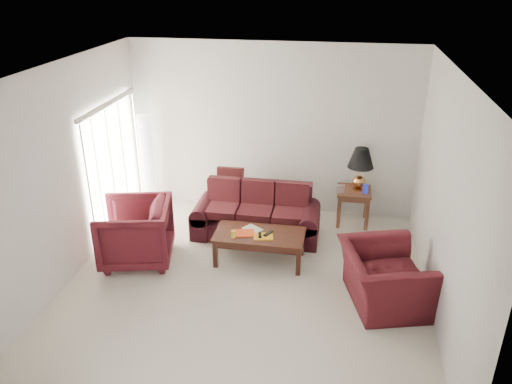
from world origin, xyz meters
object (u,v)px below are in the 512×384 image
sofa (256,212)px  end_table (353,206)px  armchair_right (384,277)px  coffee_table (259,247)px  armchair_left (135,233)px  floor_lamp (148,163)px

sofa → end_table: 1.74m
sofa → end_table: size_ratio=3.32×
armchair_right → coffee_table: bearing=52.3°
end_table → armchair_left: 3.70m
end_table → armchair_left: armchair_left is taller
armchair_left → floor_lamp: bearing=-178.9°
end_table → floor_lamp: 3.71m
end_table → floor_lamp: (-3.66, -0.06, 0.58)m
armchair_right → end_table: bearing=-5.8°
end_table → armchair_right: bearing=-80.2°
end_table → armchair_left: (-3.22, -1.80, 0.16)m
floor_lamp → coffee_table: 2.78m
floor_lamp → armchair_right: size_ratio=1.52×
coffee_table → end_table: bearing=64.7°
floor_lamp → armchair_left: (0.44, -1.74, -0.42)m
armchair_left → coffee_table: 1.87m
armchair_left → coffee_table: armchair_left is taller
floor_lamp → coffee_table: (2.28, -1.45, -0.66)m
armchair_left → armchair_right: 3.63m
sofa → coffee_table: 0.82m
armchair_right → coffee_table: size_ratio=0.87×
sofa → floor_lamp: bearing=158.6°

